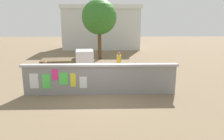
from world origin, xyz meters
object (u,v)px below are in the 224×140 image
auto_rickshaw_truck (71,64)px  bicycle_far (109,81)px  person_bystander (119,60)px  person_walking (46,71)px  tree_roadside (99,17)px  motorcycle (144,68)px  bicycle_near (142,79)px

auto_rickshaw_truck → bicycle_far: size_ratio=2.20×
auto_rickshaw_truck → person_bystander: 3.53m
auto_rickshaw_truck → person_walking: (-1.07, -2.59, 0.09)m
person_walking → tree_roadside: size_ratio=0.28×
motorcycle → tree_roadside: tree_roadside is taller
motorcycle → person_walking: 7.10m
bicycle_far → tree_roadside: bearing=94.9°
bicycle_far → person_walking: (-3.72, -0.05, 0.62)m
bicycle_near → tree_roadside: tree_roadside is taller
person_walking → tree_roadside: tree_roadside is taller
bicycle_near → auto_rickshaw_truck: bearing=155.6°
motorcycle → bicycle_far: (-2.64, -3.05, -0.10)m
motorcycle → person_bystander: size_ratio=1.17×
bicycle_near → person_bystander: (-1.26, 2.88, 0.62)m
bicycle_near → person_walking: bearing=-175.5°
bicycle_near → person_bystander: person_bystander is taller
auto_rickshaw_truck → person_bystander: bearing=12.3°
motorcycle → person_walking: (-6.36, -3.10, 0.52)m
bicycle_near → person_bystander: 3.21m
bicycle_far → person_walking: 3.77m
bicycle_far → person_walking: person_walking is taller
motorcycle → person_bystander: (-1.84, 0.24, 0.52)m
motorcycle → bicycle_far: size_ratio=1.12×
motorcycle → person_walking: person_walking is taller
bicycle_far → person_bystander: 3.44m
auto_rickshaw_truck → bicycle_near: 5.20m
auto_rickshaw_truck → person_walking: bearing=-112.4°
motorcycle → bicycle_near: 2.71m
person_walking → person_bystander: 5.62m
bicycle_near → person_bystander: size_ratio=1.04×
person_bystander → motorcycle: bearing=-7.4°
motorcycle → bicycle_far: 4.04m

